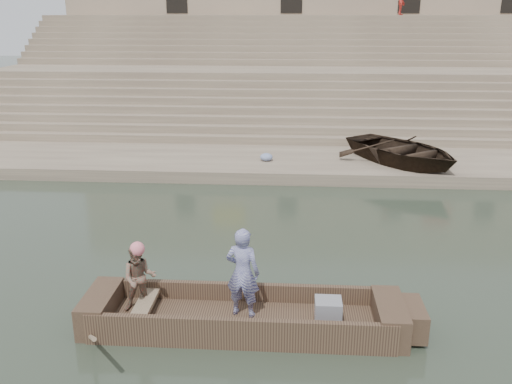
# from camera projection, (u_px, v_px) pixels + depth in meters

# --- Properties ---
(ground) EXTENTS (120.00, 120.00, 0.00)m
(ground) POSITION_uv_depth(u_px,v_px,m) (372.00, 271.00, 11.83)
(ground) COLOR #293427
(ground) RESTS_ON ground
(lower_landing) EXTENTS (32.00, 4.00, 0.40)m
(lower_landing) POSITION_uv_depth(u_px,v_px,m) (342.00, 165.00, 19.35)
(lower_landing) COLOR gray
(lower_landing) RESTS_ON ground
(mid_landing) EXTENTS (32.00, 3.00, 2.80)m
(mid_landing) POSITION_uv_depth(u_px,v_px,m) (330.00, 99.00, 26.08)
(mid_landing) COLOR gray
(mid_landing) RESTS_ON ground
(upper_landing) EXTENTS (32.00, 3.00, 5.20)m
(upper_landing) POSITION_uv_depth(u_px,v_px,m) (324.00, 61.00, 32.34)
(upper_landing) COLOR gray
(upper_landing) RESTS_ON ground
(ghat_steps) EXTENTS (32.00, 11.00, 5.20)m
(ghat_steps) POSITION_uv_depth(u_px,v_px,m) (329.00, 86.00, 27.56)
(ghat_steps) COLOR gray
(ghat_steps) RESTS_ON ground
(building_wall) EXTENTS (32.00, 5.07, 11.20)m
(building_wall) POSITION_uv_depth(u_px,v_px,m) (323.00, 8.00, 35.19)
(building_wall) COLOR tan
(building_wall) RESTS_ON ground
(main_rowboat) EXTENTS (5.00, 1.30, 0.22)m
(main_rowboat) POSITION_uv_depth(u_px,v_px,m) (243.00, 323.00, 9.64)
(main_rowboat) COLOR brown
(main_rowboat) RESTS_ON ground
(rowboat_trim) EXTENTS (6.04, 2.63, 1.92)m
(rowboat_trim) POSITION_uv_depth(u_px,v_px,m) (254.00, 314.00, 9.56)
(rowboat_trim) COLOR brown
(rowboat_trim) RESTS_ON ground
(standing_man) EXTENTS (0.67, 0.51, 1.65)m
(standing_man) POSITION_uv_depth(u_px,v_px,m) (243.00, 273.00, 9.45)
(standing_man) COLOR navy
(standing_man) RESTS_ON main_rowboat
(rowing_man) EXTENTS (0.70, 0.60, 1.25)m
(rowing_man) POSITION_uv_depth(u_px,v_px,m) (139.00, 278.00, 9.68)
(rowing_man) COLOR #297B5D
(rowing_man) RESTS_ON main_rowboat
(television) EXTENTS (0.46, 0.42, 0.40)m
(television) POSITION_uv_depth(u_px,v_px,m) (327.00, 310.00, 9.45)
(television) COLOR gray
(television) RESTS_ON main_rowboat
(beached_rowboat) EXTENTS (5.18, 5.44, 0.92)m
(beached_rowboat) POSITION_uv_depth(u_px,v_px,m) (402.00, 150.00, 18.63)
(beached_rowboat) COLOR #2D2116
(beached_rowboat) RESTS_ON lower_landing
(pedestrian) EXTENTS (0.91, 1.19, 1.63)m
(pedestrian) POSITION_uv_depth(u_px,v_px,m) (402.00, 0.00, 30.72)
(pedestrian) COLOR #B1251E
(pedestrian) RESTS_ON upper_landing
(cloth_bundles) EXTENTS (12.86, 0.88, 0.26)m
(cloth_bundles) POSITION_uv_depth(u_px,v_px,m) (449.00, 162.00, 18.44)
(cloth_bundles) COLOR #3F5999
(cloth_bundles) RESTS_ON lower_landing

